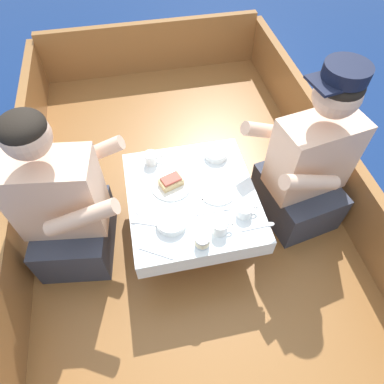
# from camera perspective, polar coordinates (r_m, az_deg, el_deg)

# --- Properties ---
(ground_plane) EXTENTS (60.00, 60.00, 0.00)m
(ground_plane) POSITION_cam_1_polar(r_m,az_deg,el_deg) (2.32, -0.21, -9.96)
(ground_plane) COLOR navy
(boat_deck) EXTENTS (1.88, 3.34, 0.34)m
(boat_deck) POSITION_cam_1_polar(r_m,az_deg,el_deg) (2.17, -0.23, -7.91)
(boat_deck) COLOR brown
(boat_deck) RESTS_ON ground_plane
(gunwale_port) EXTENTS (0.06, 3.34, 0.36)m
(gunwale_port) POSITION_cam_1_polar(r_m,az_deg,el_deg) (1.99, -27.10, -6.71)
(gunwale_port) COLOR #936033
(gunwale_port) RESTS_ON boat_deck
(gunwale_starboard) EXTENTS (0.06, 3.34, 0.36)m
(gunwale_starboard) POSITION_cam_1_polar(r_m,az_deg,el_deg) (2.18, 24.01, 1.56)
(gunwale_starboard) COLOR #936033
(gunwale_starboard) RESTS_ON boat_deck
(bow_coaming) EXTENTS (1.76, 0.06, 0.42)m
(bow_coaming) POSITION_cam_1_polar(r_m,az_deg,el_deg) (3.09, -6.84, 22.87)
(bow_coaming) COLOR #936033
(bow_coaming) RESTS_ON boat_deck
(cockpit_table) EXTENTS (0.64, 0.69, 0.36)m
(cockpit_table) POSITION_cam_1_polar(r_m,az_deg,el_deg) (1.74, -0.00, -1.18)
(cockpit_table) COLOR #B2B2B7
(cockpit_table) RESTS_ON boat_deck
(person_port) EXTENTS (0.56, 0.50, 0.94)m
(person_port) POSITION_cam_1_polar(r_m,az_deg,el_deg) (1.76, -20.48, -2.51)
(person_port) COLOR #333847
(person_port) RESTS_ON boat_deck
(person_starboard) EXTENTS (0.57, 0.52, 0.98)m
(person_starboard) POSITION_cam_1_polar(r_m,az_deg,el_deg) (1.88, 18.71, 4.04)
(person_starboard) COLOR #333847
(person_starboard) RESTS_ON boat_deck
(plate_sandwich) EXTENTS (0.21, 0.21, 0.01)m
(plate_sandwich) POSITION_cam_1_polar(r_m,az_deg,el_deg) (1.74, -3.46, 1.21)
(plate_sandwich) COLOR white
(plate_sandwich) RESTS_ON cockpit_table
(plate_bread) EXTENTS (0.19, 0.19, 0.01)m
(plate_bread) POSITION_cam_1_polar(r_m,az_deg,el_deg) (1.72, 4.22, 0.33)
(plate_bread) COLOR white
(plate_bread) RESTS_ON cockpit_table
(sandwich) EXTENTS (0.13, 0.11, 0.05)m
(sandwich) POSITION_cam_1_polar(r_m,az_deg,el_deg) (1.72, -3.51, 1.78)
(sandwich) COLOR tan
(sandwich) RESTS_ON plate_sandwich
(bowl_port_near) EXTENTS (0.14, 0.14, 0.04)m
(bowl_port_near) POSITION_cam_1_polar(r_m,az_deg,el_deg) (1.59, -3.50, -4.96)
(bowl_port_near) COLOR white
(bowl_port_near) RESTS_ON cockpit_table
(bowl_starboard_near) EXTENTS (0.13, 0.13, 0.04)m
(bowl_starboard_near) POSITION_cam_1_polar(r_m,az_deg,el_deg) (1.87, 4.04, 6.52)
(bowl_starboard_near) COLOR white
(bowl_starboard_near) RESTS_ON cockpit_table
(coffee_cup_port) EXTENTS (0.10, 0.07, 0.07)m
(coffee_cup_port) POSITION_cam_1_polar(r_m,az_deg,el_deg) (1.57, 4.70, -5.85)
(coffee_cup_port) COLOR white
(coffee_cup_port) RESTS_ON cockpit_table
(coffee_cup_starboard) EXTENTS (0.10, 0.08, 0.06)m
(coffee_cup_starboard) POSITION_cam_1_polar(r_m,az_deg,el_deg) (1.64, 8.78, -3.05)
(coffee_cup_starboard) COLOR white
(coffee_cup_starboard) RESTS_ON cockpit_table
(coffee_cup_center) EXTENTS (0.10, 0.07, 0.07)m
(coffee_cup_center) POSITION_cam_1_polar(r_m,az_deg,el_deg) (1.84, -6.82, 5.66)
(coffee_cup_center) COLOR white
(coffee_cup_center) RESTS_ON cockpit_table
(tin_can) EXTENTS (0.07, 0.07, 0.05)m
(tin_can) POSITION_cam_1_polar(r_m,az_deg,el_deg) (1.53, 1.74, -8.22)
(tin_can) COLOR silver
(tin_can) RESTS_ON cockpit_table
(utensil_spoon_starboard) EXTENTS (0.16, 0.07, 0.01)m
(utensil_spoon_starboard) POSITION_cam_1_polar(r_m,az_deg,el_deg) (1.63, -8.16, -5.13)
(utensil_spoon_starboard) COLOR silver
(utensil_spoon_starboard) RESTS_ON cockpit_table
(utensil_knife_starboard) EXTENTS (0.15, 0.10, 0.00)m
(utensil_knife_starboard) POSITION_cam_1_polar(r_m,az_deg,el_deg) (1.54, -5.95, -10.08)
(utensil_knife_starboard) COLOR silver
(utensil_knife_starboard) RESTS_ON cockpit_table
(utensil_fork_port) EXTENTS (0.16, 0.10, 0.00)m
(utensil_fork_port) POSITION_cam_1_polar(r_m,az_deg,el_deg) (1.67, 0.80, -2.08)
(utensil_fork_port) COLOR silver
(utensil_fork_port) RESTS_ON cockpit_table
(utensil_spoon_port) EXTENTS (0.17, 0.02, 0.01)m
(utensil_spoon_port) POSITION_cam_1_polar(r_m,az_deg,el_deg) (1.63, 11.64, -5.57)
(utensil_spoon_port) COLOR silver
(utensil_spoon_port) RESTS_ON cockpit_table
(utensil_knife_port) EXTENTS (0.09, 0.16, 0.00)m
(utensil_knife_port) POSITION_cam_1_polar(r_m,az_deg,el_deg) (1.70, -8.18, -1.33)
(utensil_knife_port) COLOR silver
(utensil_knife_port) RESTS_ON cockpit_table
(utensil_spoon_center) EXTENTS (0.17, 0.02, 0.01)m
(utensil_spoon_center) POSITION_cam_1_polar(r_m,az_deg,el_deg) (1.66, 4.49, -3.00)
(utensil_spoon_center) COLOR silver
(utensil_spoon_center) RESTS_ON cockpit_table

